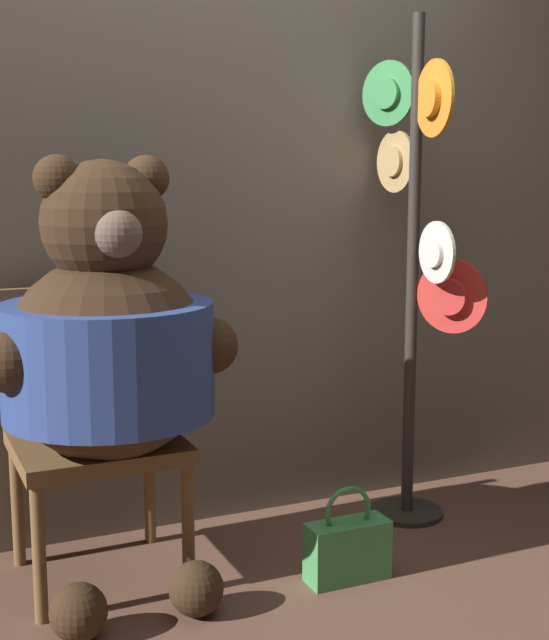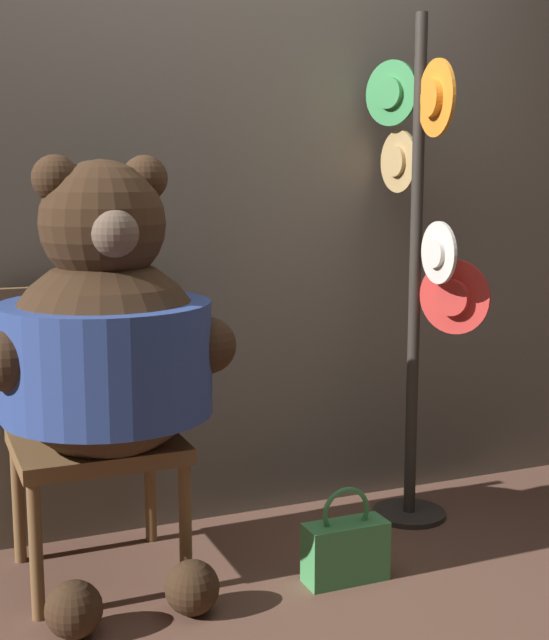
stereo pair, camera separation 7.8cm
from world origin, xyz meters
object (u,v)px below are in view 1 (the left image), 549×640
chair (91,420)px  handbag_on_ground (348,548)px  hat_display_rack (419,254)px  teddy_bear (108,345)px

chair → handbag_on_ground: chair is taller
handbag_on_ground → hat_display_rack: bearing=36.9°
hat_display_rack → handbag_on_ground: bearing=-143.1°
teddy_bear → handbag_on_ground: size_ratio=4.30×
chair → teddy_bear: 0.32m
chair → teddy_bear: size_ratio=0.69×
teddy_bear → handbag_on_ground: (0.70, -0.26, -0.68)m
chair → teddy_bear: bearing=-80.7°
chair → hat_display_rack: bearing=-2.7°
teddy_bear → handbag_on_ground: teddy_bear is taller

